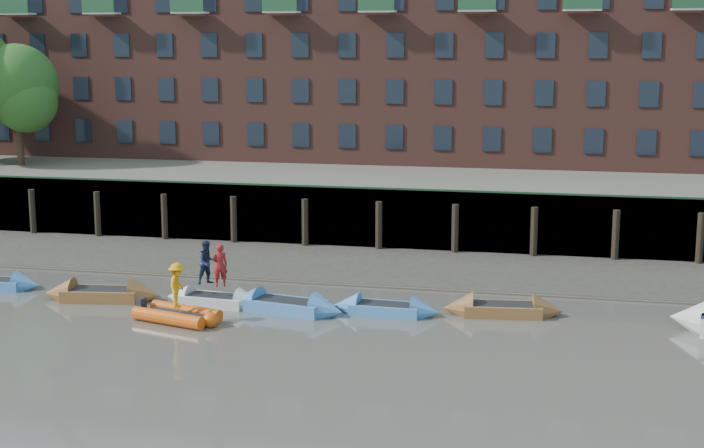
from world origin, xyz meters
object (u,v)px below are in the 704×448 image
(rowboat_2, at_px, (102,294))
(person_rower_b, at_px, (207,262))
(rowboat_6, at_px, (503,309))
(person_rower_a, at_px, (220,265))
(rowboat_5, at_px, (385,309))
(person_rib_crew, at_px, (177,285))
(rib_tender, at_px, (180,315))
(rowboat_3, at_px, (214,300))
(rowboat_4, at_px, (286,306))

(rowboat_2, bearing_deg, person_rower_b, -2.87)
(rowboat_6, relative_size, person_rower_a, 2.75)
(rowboat_5, relative_size, person_rib_crew, 2.47)
(person_rib_crew, bearing_deg, rowboat_5, -76.68)
(rib_tender, bearing_deg, person_rower_a, 89.76)
(rowboat_3, relative_size, person_rower_b, 2.40)
(person_rower_b, relative_size, person_rib_crew, 1.04)
(rowboat_2, distance_m, rowboat_4, 8.13)
(rowboat_3, xyz_separation_m, person_rib_crew, (-0.52, -2.61, 1.24))
(person_rib_crew, bearing_deg, rib_tender, -78.55)
(rowboat_5, relative_size, rowboat_6, 0.90)
(rowboat_2, relative_size, rowboat_6, 1.06)
(rowboat_5, relative_size, rib_tender, 1.21)
(rowboat_6, xyz_separation_m, person_rower_b, (-12.13, -0.85, 1.53))
(rowboat_2, height_order, rib_tender, rowboat_2)
(rowboat_3, distance_m, rowboat_5, 7.20)
(rowboat_5, distance_m, rib_tender, 8.13)
(person_rower_a, xyz_separation_m, person_rower_b, (-0.63, 0.26, 0.03))
(rowboat_4, xyz_separation_m, person_rower_b, (-3.53, 0.53, 1.52))
(rowboat_2, distance_m, person_rower_b, 4.87)
(rowboat_6, xyz_separation_m, person_rib_crew, (-12.32, -3.67, 1.22))
(rowboat_4, bearing_deg, rowboat_3, -175.02)
(person_rower_b, height_order, person_rib_crew, person_rower_b)
(rowboat_6, bearing_deg, person_rower_a, 179.02)
(rowboat_6, relative_size, rib_tender, 1.35)
(person_rib_crew, bearing_deg, rowboat_6, -80.13)
(rowboat_2, bearing_deg, person_rower_a, -6.36)
(rowboat_2, relative_size, person_rower_b, 2.80)
(person_rower_b, bearing_deg, person_rib_crew, -138.52)
(person_rower_a, bearing_deg, rowboat_2, -26.80)
(rowboat_2, relative_size, rowboat_5, 1.17)
(rib_tender, distance_m, person_rower_a, 3.02)
(rib_tender, bearing_deg, person_rower_b, 103.90)
(rowboat_5, bearing_deg, rowboat_6, 12.67)
(rowboat_6, xyz_separation_m, person_rower_a, (-11.50, -1.11, 1.49))
(rib_tender, height_order, person_rower_b, person_rower_b)
(rowboat_2, bearing_deg, rowboat_4, -8.92)
(rowboat_2, bearing_deg, person_rib_crew, -36.57)
(rowboat_3, distance_m, person_rower_b, 1.59)
(rowboat_4, distance_m, rowboat_5, 4.03)
(rowboat_6, relative_size, person_rower_b, 2.65)
(rowboat_2, xyz_separation_m, person_rower_a, (5.24, 0.17, 1.48))
(rowboat_5, distance_m, person_rower_b, 7.68)
(rowboat_4, xyz_separation_m, person_rib_crew, (-3.72, -2.28, 1.21))
(person_rower_b, bearing_deg, rowboat_3, -76.56)
(rowboat_6, bearing_deg, rowboat_2, 177.88)
(rowboat_3, height_order, person_rower_a, person_rower_a)
(rowboat_2, distance_m, person_rib_crew, 5.16)
(rowboat_2, xyz_separation_m, person_rib_crew, (4.42, -2.38, 1.21))
(person_rower_a, distance_m, person_rib_crew, 2.70)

